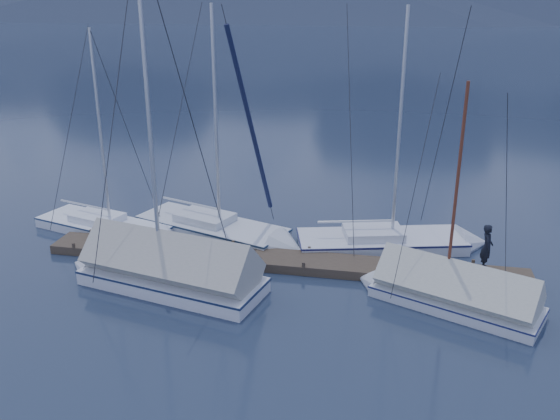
# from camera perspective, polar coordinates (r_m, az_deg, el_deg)

# --- Properties ---
(ground) EXTENTS (1000.00, 1000.00, 0.00)m
(ground) POSITION_cam_1_polar(r_m,az_deg,el_deg) (20.55, -1.09, -7.67)
(ground) COLOR #161F32
(ground) RESTS_ON ground
(dock) EXTENTS (18.00, 1.50, 0.54)m
(dock) POSITION_cam_1_polar(r_m,az_deg,el_deg) (22.25, -0.00, -5.06)
(dock) COLOR #382D23
(dock) RESTS_ON ground
(mooring_posts) EXTENTS (15.12, 1.52, 0.35)m
(mooring_posts) POSITION_cam_1_polar(r_m,az_deg,el_deg) (22.25, -1.27, -4.39)
(mooring_posts) COLOR #382D23
(mooring_posts) RESTS_ON ground
(sailboat_open_left) EXTENTS (7.23, 3.80, 9.20)m
(sailboat_open_left) POSITION_cam_1_polar(r_m,az_deg,el_deg) (25.82, -15.18, -1.99)
(sailboat_open_left) COLOR silver
(sailboat_open_left) RESTS_ON ground
(sailboat_open_mid) EXTENTS (7.98, 4.60, 10.18)m
(sailboat_open_mid) POSITION_cam_1_polar(r_m,az_deg,el_deg) (24.73, -4.79, -2.28)
(sailboat_open_mid) COLOR silver
(sailboat_open_mid) RESTS_ON ground
(sailboat_open_right) EXTENTS (7.96, 4.00, 10.13)m
(sailboat_open_right) POSITION_cam_1_polar(r_m,az_deg,el_deg) (24.29, 11.91, -3.10)
(sailboat_open_right) COLOR silver
(sailboat_open_right) RESTS_ON ground
(sailboat_covered_near) EXTENTS (6.41, 4.19, 8.03)m
(sailboat_covered_near) POSITION_cam_1_polar(r_m,az_deg,el_deg) (20.24, 15.28, -7.63)
(sailboat_covered_near) COLOR silver
(sailboat_covered_near) RESTS_ON ground
(sailboat_covered_far) EXTENTS (7.89, 3.87, 10.63)m
(sailboat_covered_far) POSITION_cam_1_polar(r_m,az_deg,el_deg) (21.10, -11.73, -5.77)
(sailboat_covered_far) COLOR silver
(sailboat_covered_far) RESTS_ON ground
(person) EXTENTS (0.44, 0.63, 1.67)m
(person) POSITION_cam_1_polar(r_m,az_deg,el_deg) (22.15, 19.29, -3.37)
(person) COLOR black
(person) RESTS_ON dock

